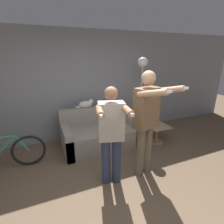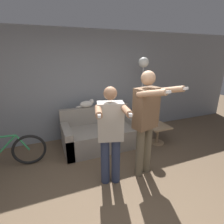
% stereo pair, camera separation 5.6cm
% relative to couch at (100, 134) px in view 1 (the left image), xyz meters
% --- Properties ---
extents(ground_plane, '(16.00, 16.00, 0.00)m').
position_rel_couch_xyz_m(ground_plane, '(-0.35, -1.86, -0.28)').
color(ground_plane, brown).
extents(wall_back, '(10.00, 0.05, 2.60)m').
position_rel_couch_xyz_m(wall_back, '(-0.35, 0.69, 1.02)').
color(wall_back, gray).
rests_on(wall_back, ground_plane).
extents(couch, '(1.68, 0.90, 0.86)m').
position_rel_couch_xyz_m(couch, '(0.00, 0.00, 0.00)').
color(couch, gray).
rests_on(couch, ground_plane).
extents(person_left, '(0.58, 0.75, 1.61)m').
position_rel_couch_xyz_m(person_left, '(-0.24, -1.26, 0.64)').
color(person_left, '#2D3856').
rests_on(person_left, ground_plane).
extents(person_right, '(0.60, 0.75, 1.81)m').
position_rel_couch_xyz_m(person_right, '(0.39, -1.25, 0.77)').
color(person_right, '#6B604C').
rests_on(person_right, ground_plane).
extents(cat, '(0.43, 0.14, 0.19)m').
position_rel_couch_xyz_m(cat, '(-0.20, 0.34, 0.66)').
color(cat, silver).
rests_on(cat, couch).
extents(floor_lamp, '(0.29, 0.29, 1.98)m').
position_rel_couch_xyz_m(floor_lamp, '(1.08, 0.04, 1.28)').
color(floor_lamp, '#B2B2B7').
rests_on(floor_lamp, ground_plane).
extents(side_table, '(0.49, 0.49, 0.44)m').
position_rel_couch_xyz_m(side_table, '(1.30, -0.39, 0.04)').
color(side_table, '#A38460').
rests_on(side_table, ground_plane).
extents(cup, '(0.08, 0.08, 0.10)m').
position_rel_couch_xyz_m(cup, '(1.29, -0.36, 0.21)').
color(cup, silver).
rests_on(cup, side_table).
extents(bicycle, '(1.50, 0.07, 0.70)m').
position_rel_couch_xyz_m(bicycle, '(-1.93, -0.19, 0.04)').
color(bicycle, black).
rests_on(bicycle, ground_plane).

